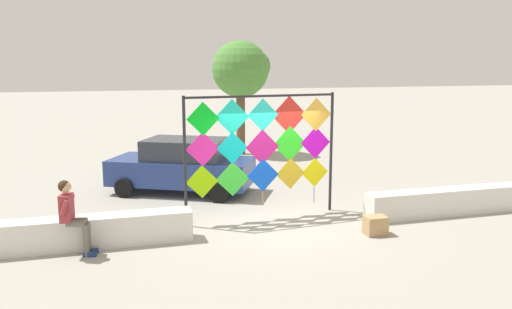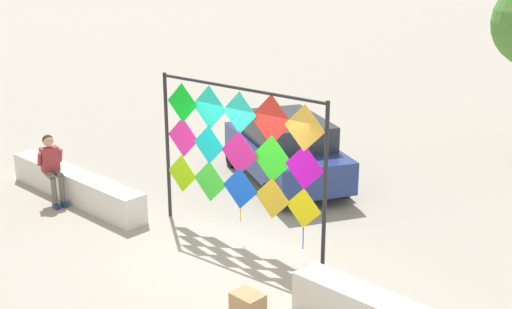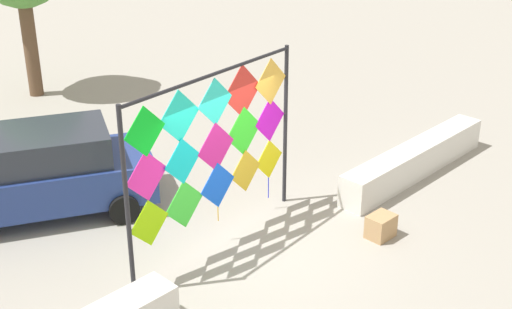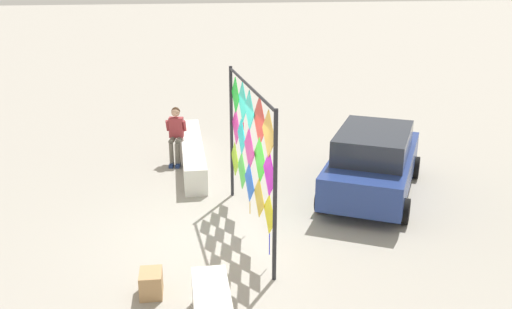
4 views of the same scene
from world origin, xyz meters
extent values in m
plane|color=#9E998E|center=(0.00, 0.00, 0.00)|extent=(120.00, 120.00, 0.00)
cube|color=silver|center=(-4.19, -0.32, 0.31)|extent=(4.23, 0.52, 0.62)
cube|color=silver|center=(4.19, -0.32, 0.31)|extent=(4.23, 0.52, 0.62)
cylinder|color=#232328|center=(-2.05, 0.49, 1.47)|extent=(0.07, 0.07, 2.93)
cylinder|color=#232328|center=(1.59, 0.80, 1.47)|extent=(0.07, 0.07, 2.93)
cylinder|color=#232328|center=(-0.23, 0.64, 2.88)|extent=(3.64, 0.36, 0.06)
cube|color=#96DF08|center=(-1.67, 0.51, 0.99)|extent=(0.75, 0.08, 0.76)
cube|color=#39DC36|center=(-0.95, 0.58, 1.00)|extent=(0.81, 0.08, 0.81)
cube|color=blue|center=(-0.20, 0.63, 1.03)|extent=(0.79, 0.08, 0.79)
cylinder|color=gold|center=(-0.21, 0.64, 0.51)|extent=(0.02, 0.02, 0.26)
cube|color=gold|center=(0.51, 0.71, 1.01)|extent=(0.76, 0.08, 0.76)
cube|color=yellow|center=(1.16, 0.78, 0.99)|extent=(0.72, 0.07, 0.72)
cylinder|color=#1626E5|center=(1.16, 0.79, 0.43)|extent=(0.02, 0.02, 0.40)
cube|color=#F426A5|center=(-1.64, 0.54, 1.73)|extent=(0.78, 0.08, 0.78)
cube|color=#0DCED5|center=(-0.95, 0.57, 1.72)|extent=(0.74, 0.07, 0.74)
cube|color=#CD1D87|center=(-0.22, 0.63, 1.70)|extent=(0.83, 0.08, 0.83)
cylinder|color=#16E569|center=(-0.22, 0.64, 1.16)|extent=(0.02, 0.02, 0.25)
cube|color=#2FEE25|center=(0.49, 0.72, 1.73)|extent=(0.86, 0.08, 0.86)
cube|color=#CE0ED5|center=(1.16, 0.77, 1.73)|extent=(0.79, 0.08, 0.79)
cylinder|color=#1EE516|center=(1.16, 0.78, 1.11)|extent=(0.02, 0.02, 0.43)
cube|color=#08D922|center=(-1.62, 0.54, 2.41)|extent=(0.76, 0.08, 0.76)
cube|color=#1CE9D1|center=(-0.95, 0.60, 2.42)|extent=(0.82, 0.08, 0.82)
cylinder|color=red|center=(-0.95, 0.61, 1.83)|extent=(0.02, 0.02, 0.36)
cube|color=#29EBDB|center=(-0.21, 0.63, 2.45)|extent=(0.76, 0.08, 0.76)
cube|color=red|center=(0.46, 0.72, 2.42)|extent=(0.90, 0.09, 0.90)
cube|color=yellow|center=(1.16, 0.76, 2.41)|extent=(0.80, 0.08, 0.81)
cylinder|color=#666056|center=(-4.15, -0.85, 0.31)|extent=(0.11, 0.11, 0.62)
cylinder|color=#666056|center=(-4.32, -0.82, 0.65)|extent=(0.36, 0.20, 0.13)
cube|color=navy|center=(-4.09, -0.86, 0.04)|extent=(0.26, 0.15, 0.09)
cylinder|color=#666056|center=(-4.12, -0.69, 0.31)|extent=(0.11, 0.11, 0.62)
cylinder|color=#666056|center=(-4.28, -0.65, 0.65)|extent=(0.36, 0.20, 0.13)
cube|color=navy|center=(-4.06, -0.70, 0.04)|extent=(0.26, 0.15, 0.09)
cube|color=#993338|center=(-4.47, -0.70, 0.94)|extent=(0.27, 0.39, 0.52)
sphere|color=tan|center=(-4.47, -0.70, 1.34)|extent=(0.22, 0.22, 0.22)
sphere|color=#382314|center=(-4.49, -0.69, 1.36)|extent=(0.22, 0.22, 0.22)
cylinder|color=#993338|center=(-4.50, -0.92, 0.99)|extent=(0.19, 0.11, 0.31)
cylinder|color=#993338|center=(-4.40, -0.49, 0.99)|extent=(0.19, 0.11, 0.31)
cube|color=navy|center=(-1.70, 3.63, 0.62)|extent=(4.28, 3.33, 0.70)
cube|color=#282D38|center=(-1.58, 3.56, 1.25)|extent=(2.65, 2.34, 0.56)
cylinder|color=black|center=(-3.29, 3.50, 0.26)|extent=(0.56, 0.43, 0.53)
cylinder|color=black|center=(-2.50, 5.00, 0.26)|extent=(0.56, 0.43, 0.53)
cylinder|color=black|center=(-0.91, 2.25, 0.26)|extent=(0.56, 0.43, 0.53)
cylinder|color=black|center=(-0.12, 3.75, 0.26)|extent=(0.56, 0.43, 0.53)
cube|color=tan|center=(1.75, -1.21, 0.20)|extent=(0.46, 0.37, 0.40)
cylinder|color=brown|center=(1.48, 9.29, 1.35)|extent=(0.35, 0.35, 2.71)
sphere|color=#4C8938|center=(1.48, 9.29, 3.38)|extent=(2.24, 2.24, 2.24)
sphere|color=#4C8938|center=(1.53, 9.79, 3.63)|extent=(1.64, 1.64, 1.64)
sphere|color=#4C8938|center=(1.76, 9.28, 3.55)|extent=(1.24, 1.24, 1.24)
sphere|color=#4C8938|center=(1.99, 9.13, 3.50)|extent=(1.29, 1.29, 1.29)
camera|label=1|loc=(-3.65, -10.77, 3.63)|focal=36.50mm
camera|label=2|loc=(7.92, -7.61, 5.45)|focal=47.93mm
camera|label=3|loc=(-6.98, -6.75, 6.11)|focal=49.37mm
camera|label=4|loc=(9.71, -0.70, 5.06)|focal=39.77mm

